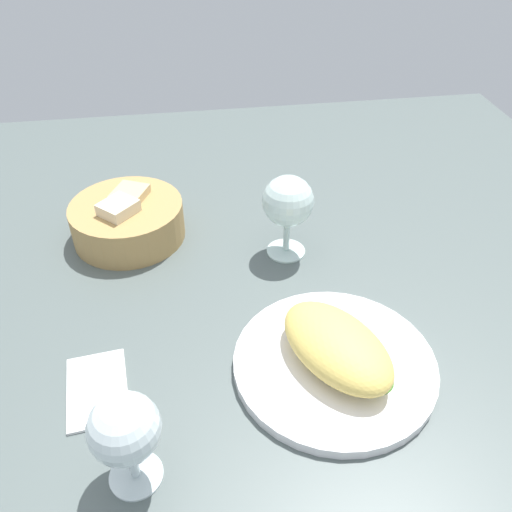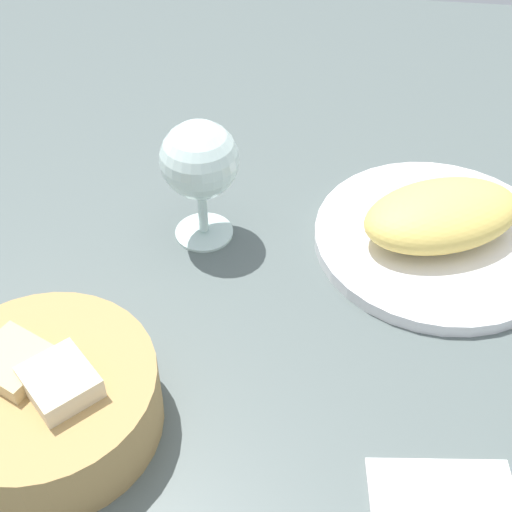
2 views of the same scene
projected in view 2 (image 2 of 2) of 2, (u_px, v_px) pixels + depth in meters
ground_plane at (325, 312)px, 67.83cm from camera, size 140.00×140.00×2.00cm
plate at (436, 239)px, 72.82cm from camera, size 25.06×25.06×1.40cm
omelette at (442, 215)px, 70.55cm from camera, size 19.11×15.89×5.19cm
lettuce_garnish at (473, 208)px, 74.41cm from camera, size 4.27×4.27×1.23cm
bread_basket at (46, 400)px, 55.41cm from camera, size 17.95×17.95×8.02cm
wine_glass_near at (200, 164)px, 68.36cm from camera, size 7.79×7.79×13.37cm
folded_napkin at (444, 501)px, 52.36cm from camera, size 11.71×8.19×0.80cm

